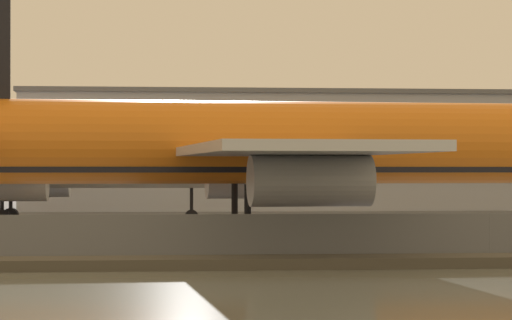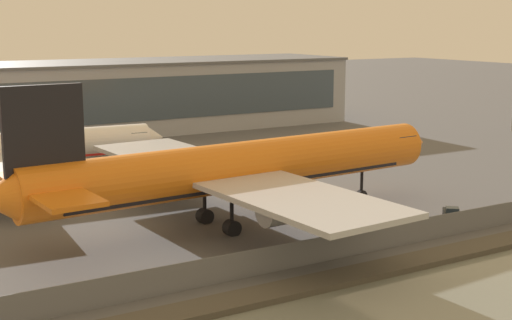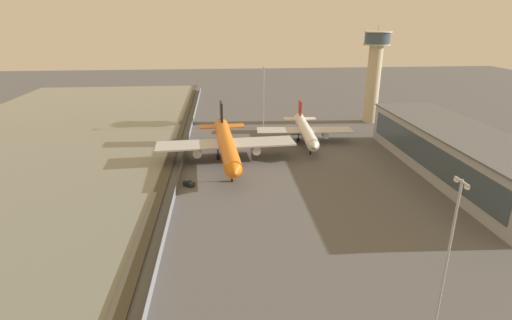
{
  "view_description": "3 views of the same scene",
  "coord_description": "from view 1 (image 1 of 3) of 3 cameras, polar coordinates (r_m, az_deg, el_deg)",
  "views": [
    {
      "loc": [
        -17.39,
        -74.63,
        4.38
      ],
      "look_at": [
        -10.44,
        -3.43,
        5.0
      ],
      "focal_mm": 85.0,
      "sensor_mm": 36.0,
      "label": 1
    },
    {
      "loc": [
        -42.9,
        -63.58,
        20.35
      ],
      "look_at": [
        -4.7,
        1.12,
        5.76
      ],
      "focal_mm": 50.0,
      "sensor_mm": 36.0,
      "label": 2
    },
    {
      "loc": [
        111.73,
        -3.57,
        43.69
      ],
      "look_at": [
        -2.56,
        6.54,
        2.36
      ],
      "focal_mm": 28.0,
      "sensor_mm": 36.0,
      "label": 3
    }
  ],
  "objects": [
    {
      "name": "ground_plane",
      "position": [
        76.75,
        7.55,
        -3.76
      ],
      "size": [
        500.0,
        500.0,
        0.0
      ],
      "primitive_type": "plane",
      "color": "#565659"
    },
    {
      "name": "passenger_jet_white_red",
      "position": [
        101.61,
        -10.56,
        -0.26
      ],
      "size": [
        41.34,
        35.3,
        12.52
      ],
      "color": "white",
      "rests_on": "ground"
    },
    {
      "name": "terminal_building",
      "position": [
        141.48,
        5.13,
        0.41
      ],
      "size": [
        78.54,
        21.79,
        13.22
      ],
      "color": "#9EA3AD",
      "rests_on": "ground"
    },
    {
      "name": "perimeter_fence",
      "position": [
        61.24,
        10.95,
        -3.53
      ],
      "size": [
        280.0,
        0.1,
        2.26
      ],
      "color": "slate",
      "rests_on": "ground"
    },
    {
      "name": "cargo_jet_orange",
      "position": [
        72.82,
        1.21,
        0.66
      ],
      "size": [
        52.07,
        44.66,
        15.34
      ],
      "color": "orange",
      "rests_on": "ground"
    }
  ]
}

